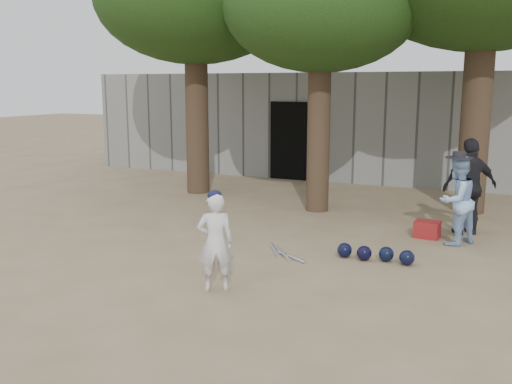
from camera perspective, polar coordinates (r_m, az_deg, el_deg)
The scene contains 8 objects.
ground at distance 8.88m, azimuth -6.24°, elevation -6.83°, with size 70.00×70.00×0.00m, color #937C5E.
boy_player at distance 7.45m, azimuth -4.09°, elevation -5.02°, with size 0.47×0.31×1.30m, color silver.
spectator_blue at distance 10.12m, azimuth 19.41°, elevation -0.81°, with size 0.73×0.57×1.51m, color #98BBEB.
spectator_dark at distance 10.88m, azimuth 20.59°, elevation 0.50°, with size 1.02×0.42×1.74m, color black.
red_bag at distance 10.53m, azimuth 16.74°, elevation -3.59°, with size 0.42×0.32×0.30m, color maroon.
back_building at distance 18.18m, azimuth 10.51°, elevation 6.82°, with size 16.00×5.24×3.00m.
helmet_row at distance 8.97m, azimuth 11.83°, elevation -6.06°, with size 1.19×0.32×0.23m.
bat_pile at distance 9.12m, azimuth 2.66°, elevation -6.12°, with size 0.90×0.77×0.06m.
Camera 1 is at (4.34, -7.28, 2.66)m, focal length 40.00 mm.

